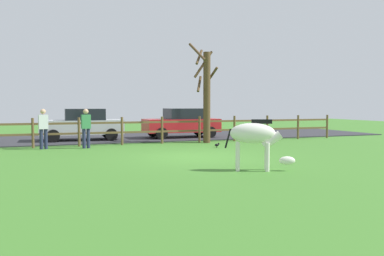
{
  "coord_description": "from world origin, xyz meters",
  "views": [
    {
      "loc": [
        -4.98,
        -13.1,
        1.81
      ],
      "look_at": [
        0.1,
        0.7,
        0.96
      ],
      "focal_mm": 37.89,
      "sensor_mm": 36.0,
      "label": 1
    }
  ],
  "objects_px": {
    "crow_on_grass": "(217,145)",
    "visitor_left_of_tree": "(43,127)",
    "zebra": "(256,137)",
    "bare_tree": "(206,93)",
    "parked_car_silver": "(82,124)",
    "parked_car_red": "(182,123)",
    "visitor_right_of_tree": "(86,127)"
  },
  "relations": [
    {
      "from": "parked_car_red",
      "to": "visitor_left_of_tree",
      "type": "bearing_deg",
      "value": -156.07
    },
    {
      "from": "bare_tree",
      "to": "visitor_left_of_tree",
      "type": "relative_size",
      "value": 2.88
    },
    {
      "from": "zebra",
      "to": "crow_on_grass",
      "type": "height_order",
      "value": "zebra"
    },
    {
      "from": "zebra",
      "to": "parked_car_red",
      "type": "relative_size",
      "value": 0.45
    },
    {
      "from": "crow_on_grass",
      "to": "parked_car_red",
      "type": "height_order",
      "value": "parked_car_red"
    },
    {
      "from": "crow_on_grass",
      "to": "parked_car_silver",
      "type": "bearing_deg",
      "value": 133.52
    },
    {
      "from": "zebra",
      "to": "visitor_right_of_tree",
      "type": "distance_m",
      "value": 8.38
    },
    {
      "from": "bare_tree",
      "to": "parked_car_silver",
      "type": "relative_size",
      "value": 1.17
    },
    {
      "from": "bare_tree",
      "to": "parked_car_silver",
      "type": "bearing_deg",
      "value": 151.23
    },
    {
      "from": "zebra",
      "to": "crow_on_grass",
      "type": "distance_m",
      "value": 5.94
    },
    {
      "from": "zebra",
      "to": "crow_on_grass",
      "type": "bearing_deg",
      "value": 76.56
    },
    {
      "from": "visitor_left_of_tree",
      "to": "crow_on_grass",
      "type": "bearing_deg",
      "value": -16.46
    },
    {
      "from": "crow_on_grass",
      "to": "zebra",
      "type": "bearing_deg",
      "value": -103.44
    },
    {
      "from": "zebra",
      "to": "bare_tree",
      "type": "bearing_deg",
      "value": 77.33
    },
    {
      "from": "crow_on_grass",
      "to": "visitor_left_of_tree",
      "type": "bearing_deg",
      "value": 163.54
    },
    {
      "from": "zebra",
      "to": "visitor_right_of_tree",
      "type": "bearing_deg",
      "value": 116.98
    },
    {
      "from": "visitor_left_of_tree",
      "to": "zebra",
      "type": "bearing_deg",
      "value": -54.77
    },
    {
      "from": "bare_tree",
      "to": "zebra",
      "type": "bearing_deg",
      "value": -102.67
    },
    {
      "from": "crow_on_grass",
      "to": "parked_car_red",
      "type": "distance_m",
      "value": 5.19
    },
    {
      "from": "zebra",
      "to": "visitor_right_of_tree",
      "type": "xyz_separation_m",
      "value": [
        -3.8,
        7.46,
        -0.02
      ]
    },
    {
      "from": "zebra",
      "to": "visitor_right_of_tree",
      "type": "height_order",
      "value": "visitor_right_of_tree"
    },
    {
      "from": "parked_car_silver",
      "to": "visitor_right_of_tree",
      "type": "xyz_separation_m",
      "value": [
        -0.17,
        -3.52,
        0.06
      ]
    },
    {
      "from": "bare_tree",
      "to": "parked_car_silver",
      "type": "xyz_separation_m",
      "value": [
        -5.43,
        2.98,
        -1.52
      ]
    },
    {
      "from": "parked_car_silver",
      "to": "visitor_left_of_tree",
      "type": "bearing_deg",
      "value": -119.41
    },
    {
      "from": "bare_tree",
      "to": "visitor_right_of_tree",
      "type": "height_order",
      "value": "bare_tree"
    },
    {
      "from": "visitor_right_of_tree",
      "to": "parked_car_red",
      "type": "bearing_deg",
      "value": 32.32
    },
    {
      "from": "bare_tree",
      "to": "parked_car_red",
      "type": "relative_size",
      "value": 1.17
    },
    {
      "from": "visitor_right_of_tree",
      "to": "crow_on_grass",
      "type": "bearing_deg",
      "value": -18.65
    },
    {
      "from": "bare_tree",
      "to": "visitor_right_of_tree",
      "type": "relative_size",
      "value": 2.88
    },
    {
      "from": "parked_car_silver",
      "to": "parked_car_red",
      "type": "distance_m",
      "value": 5.19
    },
    {
      "from": "parked_car_red",
      "to": "visitor_left_of_tree",
      "type": "xyz_separation_m",
      "value": [
        -7.02,
        -3.12,
        0.06
      ]
    },
    {
      "from": "crow_on_grass",
      "to": "visitor_left_of_tree",
      "type": "distance_m",
      "value": 7.17
    }
  ]
}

